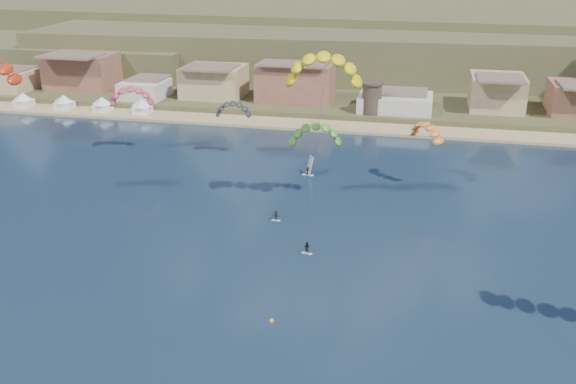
{
  "coord_description": "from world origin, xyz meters",
  "views": [
    {
      "loc": [
        19.63,
        -57.27,
        45.61
      ],
      "look_at": [
        0.0,
        32.0,
        10.0
      ],
      "focal_mm": 40.22,
      "sensor_mm": 36.0,
      "label": 1
    }
  ],
  "objects_px": {
    "kitesurfer_yellow": "(324,64)",
    "buoy": "(272,321)",
    "kitesurfer_green": "(315,131)",
    "watchtower": "(372,98)",
    "windsurfer": "(309,169)"
  },
  "relations": [
    {
      "from": "kitesurfer_yellow",
      "to": "windsurfer",
      "type": "distance_m",
      "value": 34.82
    },
    {
      "from": "watchtower",
      "to": "kitesurfer_green",
      "type": "bearing_deg",
      "value": -94.35
    },
    {
      "from": "kitesurfer_yellow",
      "to": "kitesurfer_green",
      "type": "relative_size",
      "value": 1.76
    },
    {
      "from": "kitesurfer_yellow",
      "to": "kitesurfer_green",
      "type": "height_order",
      "value": "kitesurfer_yellow"
    },
    {
      "from": "kitesurfer_green",
      "to": "windsurfer",
      "type": "xyz_separation_m",
      "value": [
        -3.74,
        14.35,
        -12.49
      ]
    },
    {
      "from": "kitesurfer_green",
      "to": "windsurfer",
      "type": "height_order",
      "value": "kitesurfer_green"
    },
    {
      "from": "buoy",
      "to": "windsurfer",
      "type": "bearing_deg",
      "value": 95.82
    },
    {
      "from": "kitesurfer_green",
      "to": "buoy",
      "type": "distance_m",
      "value": 43.56
    },
    {
      "from": "watchtower",
      "to": "kitesurfer_green",
      "type": "distance_m",
      "value": 61.55
    },
    {
      "from": "windsurfer",
      "to": "buoy",
      "type": "xyz_separation_m",
      "value": [
        5.67,
        -55.66,
        -1.21
      ]
    },
    {
      "from": "kitesurfer_yellow",
      "to": "watchtower",
      "type": "bearing_deg",
      "value": 88.32
    },
    {
      "from": "watchtower",
      "to": "buoy",
      "type": "relative_size",
      "value": 13.98
    },
    {
      "from": "kitesurfer_yellow",
      "to": "buoy",
      "type": "xyz_separation_m",
      "value": [
        -0.69,
        -33.29,
        -27.13
      ]
    },
    {
      "from": "kitesurfer_yellow",
      "to": "buoy",
      "type": "bearing_deg",
      "value": -91.19
    },
    {
      "from": "kitesurfer_green",
      "to": "buoy",
      "type": "bearing_deg",
      "value": -87.33
    }
  ]
}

